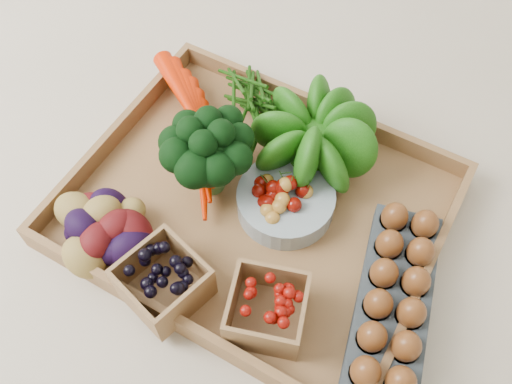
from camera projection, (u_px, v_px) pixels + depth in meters
The scene contains 10 objects.
ground at pixel (256, 212), 0.90m from camera, with size 4.00×4.00×0.00m, color beige.
tray at pixel (256, 210), 0.90m from camera, with size 0.55×0.45×0.01m, color olive.
carrots at pixel (200, 134), 0.94m from camera, with size 0.23×0.16×0.05m, color red, non-canonical shape.
lettuce at pixel (315, 133), 0.88m from camera, with size 0.14×0.14×0.14m, color #14480B.
broccoli at pixel (209, 164), 0.87m from camera, with size 0.14×0.14×0.11m, color black, non-canonical shape.
cherry_bowl at pixel (286, 201), 0.87m from camera, with size 0.15×0.15×0.04m, color #8C9EA5.
egg_carton at pixel (393, 300), 0.79m from camera, with size 0.10×0.28×0.03m, color #3B454C.
potatoes at pixel (99, 225), 0.82m from camera, with size 0.16×0.16×0.09m, color #440A0D, non-canonical shape.
punnet_blackberry at pixel (163, 282), 0.78m from camera, with size 0.10×0.10×0.07m, color black.
punnet_raspberry at pixel (267, 309), 0.76m from camera, with size 0.10×0.10×0.07m, color #760A05.
Camera 1 is at (0.23, -0.40, 0.78)m, focal length 40.00 mm.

